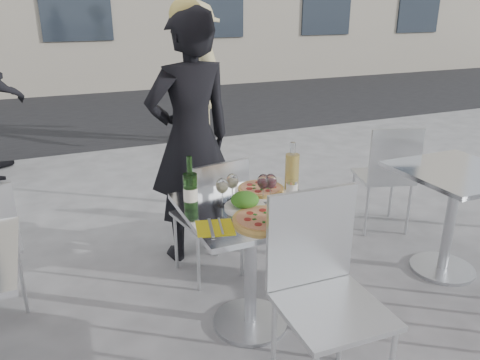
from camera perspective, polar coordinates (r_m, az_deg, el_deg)
name	(u,v)px	position (r m, az deg, el deg)	size (l,w,h in m)	color
ground	(250,323)	(2.89, 1.24, -17.02)	(80.00, 80.00, 0.00)	slate
street_asphalt	(98,112)	(8.81, -16.90, 7.97)	(24.00, 5.00, 0.00)	black
main_table	(251,242)	(2.60, 1.33, -7.51)	(0.72, 0.72, 0.75)	#B7BABF
side_table_right	(454,200)	(3.45, 24.60, -2.19)	(0.72, 0.72, 0.75)	#B7BABF
chair_far	(214,210)	(3.06, -3.17, -3.66)	(0.45, 0.46, 0.86)	silver
chair_near	(322,280)	(2.21, 9.97, -11.97)	(0.46, 0.48, 0.98)	silver
side_chair_rfar	(388,170)	(3.91, 17.59, 1.12)	(0.52, 0.52, 0.90)	silver
woman_diner	(191,140)	(3.29, -6.03, 4.90)	(0.64, 0.42, 1.77)	black
pedestrian_b	(196,75)	(6.33, -5.34, 12.67)	(1.19, 0.68, 1.84)	tan
pizza_near	(264,219)	(2.33, 2.99, -4.82)	(0.32, 0.32, 0.02)	#D7A954
pizza_far	(261,190)	(2.69, 2.55, -1.20)	(0.30, 0.30, 0.03)	white
salad_plate	(245,201)	(2.48, 0.61, -2.61)	(0.22, 0.22, 0.09)	white
wine_bottle	(190,190)	(2.43, -6.07, -1.20)	(0.07, 0.07, 0.29)	#25501E
carafe	(292,172)	(2.69, 6.35, 1.04)	(0.08, 0.08, 0.29)	#E2C660
sugar_shaker	(292,190)	(2.60, 6.32, -1.20)	(0.06, 0.06, 0.11)	white
wineglass_white_a	(222,187)	(2.47, -2.20, -0.82)	(0.07, 0.07, 0.16)	white
wineglass_white_b	(232,182)	(2.54, -0.94, -0.26)	(0.07, 0.07, 0.16)	white
wineglass_red_a	(271,182)	(2.54, 3.75, -0.27)	(0.07, 0.07, 0.16)	white
wineglass_red_b	(263,183)	(2.53, 2.87, -0.32)	(0.07, 0.07, 0.16)	white
napkin_left	(215,227)	(2.27, -3.08, -5.80)	(0.22, 0.22, 0.01)	#D0C712
napkin_right	(318,214)	(2.44, 9.52, -4.16)	(0.22, 0.22, 0.01)	#D0C712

